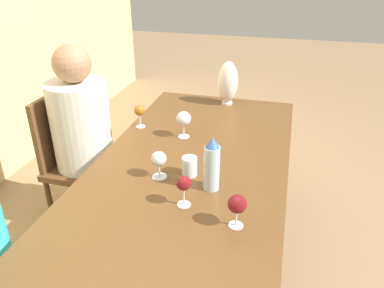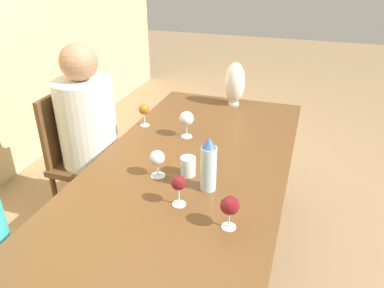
{
  "view_description": "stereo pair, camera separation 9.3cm",
  "coord_description": "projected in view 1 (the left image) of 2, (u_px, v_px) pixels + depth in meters",
  "views": [
    {
      "loc": [
        -1.42,
        -0.42,
        1.68
      ],
      "look_at": [
        0.17,
        0.0,
        0.83
      ],
      "focal_mm": 35.0,
      "sensor_mm": 36.0,
      "label": 1
    },
    {
      "loc": [
        -1.39,
        -0.51,
        1.68
      ],
      "look_at": [
        0.17,
        0.0,
        0.83
      ],
      "focal_mm": 35.0,
      "sensor_mm": 36.0,
      "label": 2
    }
  ],
  "objects": [
    {
      "name": "person_far",
      "position": [
        85.0,
        136.0,
        2.35
      ],
      "size": [
        0.36,
        0.36,
        1.22
      ],
      "color": "#2D2D38",
      "rests_on": "ground_plane"
    },
    {
      "name": "wine_glass_6",
      "position": [
        184.0,
        119.0,
        2.09
      ],
      "size": [
        0.08,
        0.08,
        0.15
      ],
      "color": "silver",
      "rests_on": "dining_table"
    },
    {
      "name": "vase",
      "position": [
        228.0,
        82.0,
        2.54
      ],
      "size": [
        0.14,
        0.14,
        0.3
      ],
      "color": "silver",
      "rests_on": "dining_table"
    },
    {
      "name": "water_bottle",
      "position": [
        212.0,
        164.0,
        1.63
      ],
      "size": [
        0.07,
        0.07,
        0.25
      ],
      "color": "#ADCCD6",
      "rests_on": "dining_table"
    },
    {
      "name": "chair_far",
      "position": [
        76.0,
        157.0,
        2.45
      ],
      "size": [
        0.44,
        0.44,
        0.9
      ],
      "color": "brown",
      "rests_on": "ground_plane"
    },
    {
      "name": "wine_glass_4",
      "position": [
        139.0,
        111.0,
        2.22
      ],
      "size": [
        0.06,
        0.06,
        0.14
      ],
      "color": "silver",
      "rests_on": "dining_table"
    },
    {
      "name": "wine_glass_3",
      "position": [
        237.0,
        205.0,
        1.41
      ],
      "size": [
        0.07,
        0.07,
        0.14
      ],
      "color": "silver",
      "rests_on": "dining_table"
    },
    {
      "name": "dining_table",
      "position": [
        183.0,
        191.0,
        1.78
      ],
      "size": [
        2.26,
        0.95,
        0.73
      ],
      "color": "brown",
      "rests_on": "ground_plane"
    },
    {
      "name": "wine_glass_1",
      "position": [
        184.0,
        184.0,
        1.52
      ],
      "size": [
        0.06,
        0.06,
        0.14
      ],
      "color": "silver",
      "rests_on": "dining_table"
    },
    {
      "name": "wine_glass_2",
      "position": [
        159.0,
        160.0,
        1.72
      ],
      "size": [
        0.07,
        0.07,
        0.13
      ],
      "color": "silver",
      "rests_on": "dining_table"
    },
    {
      "name": "water_tumbler",
      "position": [
        190.0,
        166.0,
        1.76
      ],
      "size": [
        0.07,
        0.07,
        0.09
      ],
      "color": "silver",
      "rests_on": "dining_table"
    }
  ]
}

